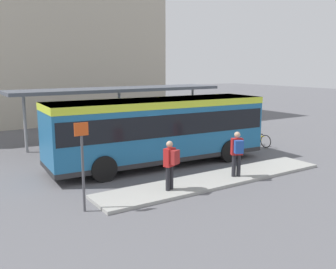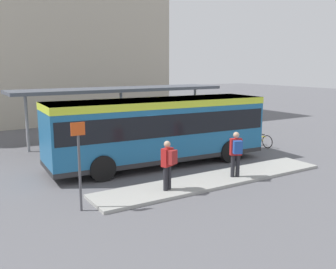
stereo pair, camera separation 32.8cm
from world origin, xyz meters
TOP-DOWN VIEW (x-y plane):
  - ground_plane at (0.00, 0.00)m, footprint 120.00×120.00m
  - curb_island at (0.61, -3.38)m, footprint 10.12×1.80m
  - city_bus at (0.01, -0.00)m, footprint 10.17×3.14m
  - pedestrian_waiting at (-1.73, -3.61)m, footprint 0.51×0.55m
  - pedestrian_companion at (1.37, -3.67)m, footprint 0.54×0.57m
  - bicycle_yellow at (6.83, 0.34)m, footprint 0.48×1.71m
  - bicycle_red at (7.09, 1.18)m, footprint 0.48×1.53m
  - bicycle_black at (6.98, 2.02)m, footprint 0.48×1.51m
  - bicycle_white at (7.25, 2.86)m, footprint 0.48×1.57m
  - station_shelter at (0.85, 5.85)m, footprint 12.69×2.80m
  - potted_planter_near_shelter at (4.89, 3.17)m, footprint 0.98×0.98m
  - potted_planter_far_side at (-2.78, 3.82)m, footprint 0.73×0.73m
  - platform_sign at (-4.91, -3.57)m, footprint 0.44×0.08m

SIDE VIEW (x-z plane):
  - ground_plane at x=0.00m, z-range 0.00..0.00m
  - curb_island at x=0.61m, z-range 0.00..0.12m
  - bicycle_black at x=6.98m, z-range 0.00..0.66m
  - bicycle_red at x=7.09m, z-range 0.00..0.67m
  - bicycle_white at x=7.25m, z-range 0.00..0.68m
  - bicycle_yellow at x=6.83m, z-range 0.00..0.74m
  - potted_planter_far_side at x=-2.78m, z-range 0.03..1.17m
  - potted_planter_near_shelter at x=4.89m, z-range 0.02..1.45m
  - pedestrian_waiting at x=-1.73m, z-range 0.25..2.03m
  - pedestrian_companion at x=1.37m, z-range 0.25..2.06m
  - platform_sign at x=-4.91m, z-range 0.16..2.96m
  - city_bus at x=0.01m, z-range 0.26..3.26m
  - station_shelter at x=0.85m, z-range 1.46..4.66m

